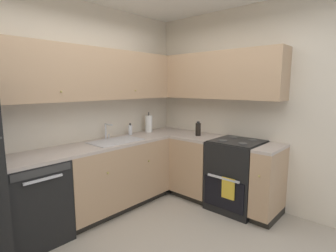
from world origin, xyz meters
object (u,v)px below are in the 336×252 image
oven_range (236,174)px  paper_towel_roll (149,124)px  dishwasher (33,201)px  oil_bottle (198,129)px  soap_bottle (130,130)px

oven_range → paper_towel_roll: size_ratio=3.30×
dishwasher → oil_bottle: 2.25m
soap_bottle → oil_bottle: 0.99m
oven_range → soap_bottle: soap_bottle is taller
soap_bottle → oven_range: bearing=-65.5°
oven_range → paper_towel_roll: (-0.28, 1.37, 0.58)m
dishwasher → soap_bottle: soap_bottle is taller
dishwasher → soap_bottle: size_ratio=5.03×
oil_bottle → dishwasher: bearing=164.1°
soap_bottle → oil_bottle: bearing=-51.5°
soap_bottle → paper_towel_roll: 0.36m
dishwasher → paper_towel_roll: size_ratio=2.73×
dishwasher → paper_towel_roll: (1.83, 0.16, 0.60)m
dishwasher → oil_bottle: size_ratio=4.21×
oven_range → soap_bottle: (-0.63, 1.39, 0.52)m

